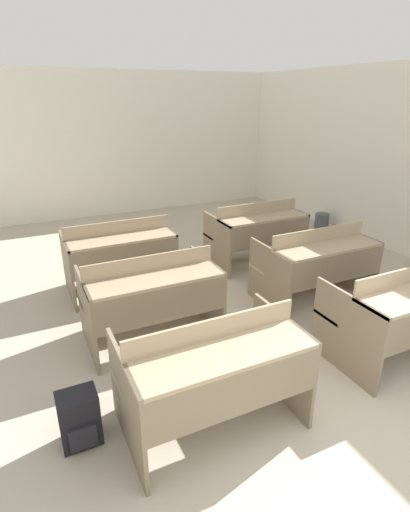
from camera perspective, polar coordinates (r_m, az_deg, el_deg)
The scene contains 10 objects.
wall_back at distance 8.19m, azimuth -13.84°, elevation 15.08°, with size 6.95×0.06×2.71m.
wall_right_with_window at distance 6.83m, azimuth 24.30°, elevation 12.28°, with size 0.06×7.27×2.71m.
bench_front_left at distance 2.88m, azimuth 1.19°, elevation -15.95°, with size 1.25×0.80×0.88m.
bench_front_right at distance 4.00m, azimuth 26.40°, elevation -6.82°, with size 1.25×0.80×0.88m.
bench_second_left at distance 3.86m, azimuth -7.64°, elevation -5.53°, with size 1.25×0.80×0.88m.
bench_second_right at distance 4.73m, azimuth 15.64°, elevation -0.84°, with size 1.25×0.80×0.88m.
bench_third_left at distance 4.92m, azimuth -12.07°, elevation 0.37°, with size 1.25×0.80×0.88m.
bench_third_right at distance 5.66m, azimuth 7.40°, elevation 3.57°, with size 1.25×0.80×0.88m.
wastepaper_bin at distance 7.51m, azimuth 16.33°, elevation 4.79°, with size 0.25×0.25×0.29m.
schoolbag at distance 3.06m, azimuth -17.50°, elevation -21.31°, with size 0.27×0.22×0.40m.
Camera 1 is at (-1.69, -0.66, 2.25)m, focal length 28.00 mm.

